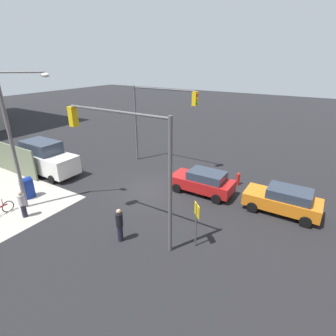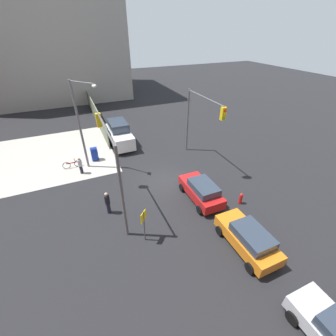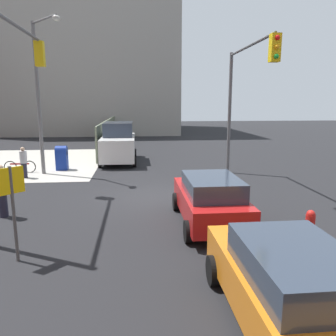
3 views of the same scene
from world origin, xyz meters
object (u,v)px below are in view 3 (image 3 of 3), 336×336
(hatchback_orange, at_px, (288,285))
(hatchback_red, at_px, (210,199))
(traffic_signal_nw_corner, at_px, (12,77))
(fire_hydrant, at_px, (310,226))
(mailbox_blue, at_px, (62,157))
(traffic_signal_se_corner, at_px, (244,86))
(street_lamp_corner, at_px, (41,87))
(bicycle_leaning_on_fence, at_px, (20,167))
(van_white_delivery, at_px, (119,143))
(pedestrian_waiting, at_px, (2,190))
(pedestrian_crossing, at_px, (24,162))

(hatchback_orange, bearing_deg, hatchback_red, 2.22)
(hatchback_orange, height_order, hatchback_red, same)
(traffic_signal_nw_corner, height_order, fire_hydrant, traffic_signal_nw_corner)
(mailbox_blue, bearing_deg, traffic_signal_se_corner, -112.83)
(traffic_signal_nw_corner, height_order, street_lamp_corner, street_lamp_corner)
(street_lamp_corner, xyz_separation_m, hatchback_red, (-8.27, -7.26, -3.86))
(hatchback_red, xyz_separation_m, bicycle_leaning_on_fence, (8.94, 8.90, -0.50))
(hatchback_red, bearing_deg, bicycle_leaning_on_fence, 44.87)
(traffic_signal_nw_corner, bearing_deg, traffic_signal_se_corner, -64.25)
(hatchback_orange, height_order, van_white_delivery, van_white_delivery)
(fire_hydrant, height_order, hatchback_orange, hatchback_orange)
(traffic_signal_se_corner, height_order, van_white_delivery, traffic_signal_se_corner)
(mailbox_blue, xyz_separation_m, bicycle_leaning_on_fence, (-0.60, 2.20, -0.42))
(traffic_signal_nw_corner, xyz_separation_m, traffic_signal_se_corner, (4.34, -9.00, -0.01))
(van_white_delivery, bearing_deg, pedestrian_waiting, 162.32)
(pedestrian_waiting, bearing_deg, pedestrian_crossing, 23.60)
(traffic_signal_se_corner, distance_m, hatchback_red, 7.29)
(van_white_delivery, height_order, pedestrian_crossing, van_white_delivery)
(pedestrian_crossing, bearing_deg, hatchback_red, -165.97)
(street_lamp_corner, relative_size, pedestrian_crossing, 4.88)
(traffic_signal_se_corner, xyz_separation_m, bicycle_leaning_on_fence, (3.40, 11.70, -4.31))
(street_lamp_corner, xyz_separation_m, van_white_delivery, (3.74, -3.75, -3.42))
(hatchback_red, bearing_deg, van_white_delivery, 16.28)
(street_lamp_corner, height_order, pedestrian_waiting, street_lamp_corner)
(traffic_signal_nw_corner, bearing_deg, pedestrian_crossing, 17.51)
(fire_hydrant, distance_m, bicycle_leaning_on_fence, 15.56)
(mailbox_blue, distance_m, hatchback_orange, 16.19)
(traffic_signal_nw_corner, xyz_separation_m, pedestrian_waiting, (0.14, 0.70, -3.71))
(traffic_signal_nw_corner, distance_m, van_white_delivery, 11.64)
(mailbox_blue, distance_m, bicycle_leaning_on_fence, 2.32)
(van_white_delivery, relative_size, bicycle_leaning_on_fence, 3.09)
(pedestrian_waiting, bearing_deg, van_white_delivery, -5.92)
(street_lamp_corner, distance_m, hatchback_orange, 15.78)
(traffic_signal_nw_corner, xyz_separation_m, van_white_delivery, (10.81, -2.70, -3.39))
(traffic_signal_nw_corner, relative_size, bicycle_leaning_on_fence, 3.71)
(bicycle_leaning_on_fence, bearing_deg, fire_hydrant, -132.93)
(fire_hydrant, xyz_separation_m, hatchback_orange, (-3.44, 2.30, 0.36))
(hatchback_red, relative_size, bicycle_leaning_on_fence, 2.43)
(traffic_signal_nw_corner, height_order, van_white_delivery, traffic_signal_nw_corner)
(van_white_delivery, distance_m, bicycle_leaning_on_fence, 6.28)
(fire_hydrant, bearing_deg, bicycle_leaning_on_fence, 47.07)
(street_lamp_corner, relative_size, pedestrian_waiting, 4.37)
(traffic_signal_se_corner, bearing_deg, mailbox_blue, 67.17)
(street_lamp_corner, relative_size, hatchback_red, 1.89)
(hatchback_orange, relative_size, pedestrian_waiting, 2.33)
(traffic_signal_nw_corner, height_order, bicycle_leaning_on_fence, traffic_signal_nw_corner)
(hatchback_red, xyz_separation_m, pedestrian_crossing, (7.54, 8.21, 0.00))
(street_lamp_corner, relative_size, bicycle_leaning_on_fence, 4.57)
(van_white_delivery, bearing_deg, hatchback_orange, -167.78)
(hatchback_red, distance_m, pedestrian_crossing, 11.15)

